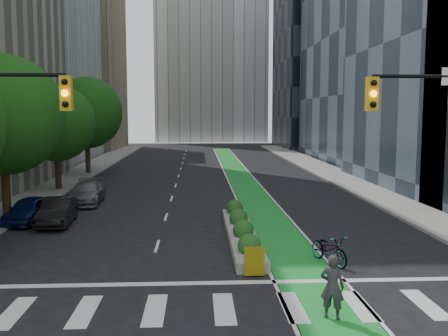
{
  "coord_description": "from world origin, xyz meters",
  "views": [
    {
      "loc": [
        -0.74,
        -14.94,
        5.65
      ],
      "look_at": [
        0.53,
        9.16,
        3.0
      ],
      "focal_mm": 40.0,
      "sensor_mm": 36.0,
      "label": 1
    }
  ],
  "objects": [
    {
      "name": "parked_car_left_far",
      "position": [
        -7.76,
        16.45,
        0.69
      ],
      "size": [
        2.19,
        4.87,
        1.39
      ],
      "primitive_type": "imported",
      "rotation": [
        0.0,
        0.0,
        0.05
      ],
      "color": "#595B5E",
      "rests_on": "ground"
    },
    {
      "name": "cyclist",
      "position": [
        2.93,
        -1.86,
        0.91
      ],
      "size": [
        0.78,
        0.67,
        1.82
      ],
      "primitive_type": "imported",
      "rotation": [
        0.0,
        0.0,
        2.72
      ],
      "color": "#332D36",
      "rests_on": "ground"
    },
    {
      "name": "tree_midfar",
      "position": [
        -11.0,
        22.0,
        4.95
      ],
      "size": [
        5.6,
        5.6,
        7.76
      ],
      "color": "black",
      "rests_on": "ground"
    },
    {
      "name": "tree_far",
      "position": [
        -11.0,
        32.0,
        5.69
      ],
      "size": [
        6.6,
        6.6,
        9.0
      ],
      "color": "black",
      "rests_on": "ground"
    },
    {
      "name": "parked_car_left_near",
      "position": [
        -9.5,
        10.99,
        0.67
      ],
      "size": [
        1.96,
        4.09,
        1.35
      ],
      "primitive_type": "imported",
      "rotation": [
        0.0,
        0.0,
        -0.1
      ],
      "color": "#0D1751",
      "rests_on": "ground"
    },
    {
      "name": "parked_car_left_mid",
      "position": [
        -7.89,
        10.45,
        0.68
      ],
      "size": [
        1.7,
        4.2,
        1.36
      ],
      "primitive_type": "imported",
      "rotation": [
        0.0,
        0.0,
        0.06
      ],
      "color": "black",
      "rests_on": "ground"
    },
    {
      "name": "sidewalk_right",
      "position": [
        11.8,
        25.0,
        0.07
      ],
      "size": [
        3.6,
        90.0,
        0.15
      ],
      "primitive_type": "cube",
      "color": "gray",
      "rests_on": "ground"
    },
    {
      "name": "sidewalk_left",
      "position": [
        -11.8,
        25.0,
        0.07
      ],
      "size": [
        3.6,
        90.0,
        0.15
      ],
      "primitive_type": "cube",
      "color": "gray",
      "rests_on": "ground"
    },
    {
      "name": "ground",
      "position": [
        0.0,
        0.0,
        0.0
      ],
      "size": [
        160.0,
        160.0,
        0.0
      ],
      "primitive_type": "plane",
      "color": "black",
      "rests_on": "ground"
    },
    {
      "name": "bike_lane_paint",
      "position": [
        3.0,
        30.0,
        0.01
      ],
      "size": [
        2.2,
        70.0,
        0.01
      ],
      "primitive_type": "cube",
      "color": "green",
      "rests_on": "ground"
    },
    {
      "name": "median_planter",
      "position": [
        1.2,
        7.04,
        0.37
      ],
      "size": [
        1.2,
        10.26,
        1.1
      ],
      "color": "gray",
      "rests_on": "ground"
    },
    {
      "name": "bicycle",
      "position": [
        4.2,
        3.18,
        0.56
      ],
      "size": [
        1.48,
        2.26,
        1.12
      ],
      "primitive_type": "imported",
      "rotation": [
        0.0,
        0.0,
        0.37
      ],
      "color": "gray",
      "rests_on": "ground"
    },
    {
      "name": "building_tan_far",
      "position": [
        -20.0,
        66.0,
        13.0
      ],
      "size": [
        14.0,
        16.0,
        26.0
      ],
      "primitive_type": "cube",
      "color": "tan",
      "rests_on": "ground"
    },
    {
      "name": "building_dark_end",
      "position": [
        20.0,
        68.0,
        14.0
      ],
      "size": [
        14.0,
        18.0,
        28.0
      ],
      "primitive_type": "cube",
      "color": "black",
      "rests_on": "ground"
    },
    {
      "name": "tree_mid",
      "position": [
        -11.0,
        12.0,
        5.57
      ],
      "size": [
        6.4,
        6.4,
        8.78
      ],
      "color": "black",
      "rests_on": "ground"
    }
  ]
}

